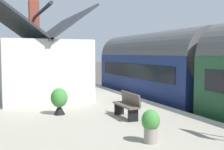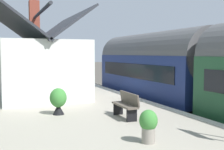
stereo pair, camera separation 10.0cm
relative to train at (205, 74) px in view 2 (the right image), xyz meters
The scene contains 14 objects.
ground_plane 4.81m from the train, 12.14° to the left, with size 160.00×160.00×0.00m, color #4C473F.
platform 6.94m from the train, 51.55° to the left, with size 32.00×6.72×0.88m, color #A39B8C.
platform_edge_coping 4.85m from the train, 26.47° to the left, with size 32.00×0.36×0.02m, color beige.
rail_near 4.75m from the train, ahead, with size 52.00×0.08×0.14m, color gray.
rail_far 4.75m from the train, ahead, with size 52.00×0.08×0.14m, color gray.
train is the anchor object (origin of this frame).
station_building 8.29m from the train, 49.87° to the left, with size 6.88×4.18×5.64m.
bench_by_lamp 15.08m from the train, 16.87° to the left, with size 1.42×0.50×0.88m.
bench_platform_end 12.90m from the train, 20.72° to the left, with size 1.40×0.44×0.88m.
bench_mid_platform 4.59m from the train, 104.37° to the left, with size 1.40×0.45×0.88m.
planter_bench_right 12.95m from the train, 25.60° to the left, with size 0.64×0.64×0.91m.
planter_edge_far 6.48m from the train, 86.96° to the left, with size 0.62×0.62×0.97m.
planter_edge_near 6.33m from the train, 126.88° to the left, with size 0.46×0.46×0.84m.
planter_corner_building 15.19m from the train, 23.31° to the left, with size 0.50×0.50×0.85m.
Camera 2 is at (-13.88, 7.57, 3.12)m, focal length 44.68 mm.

